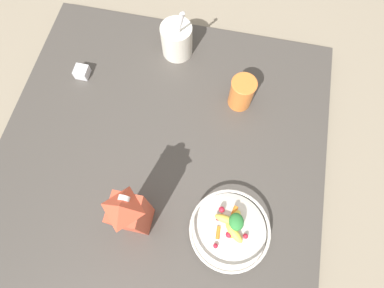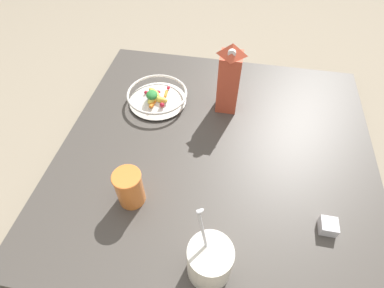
{
  "view_description": "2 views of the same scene",
  "coord_description": "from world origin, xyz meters",
  "px_view_note": "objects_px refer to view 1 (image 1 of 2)",
  "views": [
    {
      "loc": [
        -0.17,
        0.3,
        1.02
      ],
      "look_at": [
        -0.11,
        -0.03,
        0.11
      ],
      "focal_mm": 28.0,
      "sensor_mm": 36.0,
      "label": 1
    },
    {
      "loc": [
        0.04,
        -0.69,
        0.88
      ],
      "look_at": [
        -0.08,
        -0.06,
        0.12
      ],
      "focal_mm": 28.0,
      "sensor_mm": 36.0,
      "label": 2
    }
  ],
  "objects_px": {
    "milk_carton": "(131,214)",
    "yogurt_tub": "(177,39)",
    "fruit_bowl": "(230,230)",
    "drinking_cup": "(242,92)",
    "spice_jar": "(82,72)"
  },
  "relations": [
    {
      "from": "fruit_bowl",
      "to": "spice_jar",
      "type": "bearing_deg",
      "value": -35.34
    },
    {
      "from": "fruit_bowl",
      "to": "spice_jar",
      "type": "xyz_separation_m",
      "value": [
        0.63,
        -0.45,
        -0.02
      ]
    },
    {
      "from": "yogurt_tub",
      "to": "spice_jar",
      "type": "distance_m",
      "value": 0.38
    },
    {
      "from": "yogurt_tub",
      "to": "drinking_cup",
      "type": "xyz_separation_m",
      "value": [
        -0.27,
        0.17,
        -0.0
      ]
    },
    {
      "from": "fruit_bowl",
      "to": "milk_carton",
      "type": "distance_m",
      "value": 0.31
    },
    {
      "from": "yogurt_tub",
      "to": "drinking_cup",
      "type": "height_order",
      "value": "yogurt_tub"
    },
    {
      "from": "milk_carton",
      "to": "yogurt_tub",
      "type": "height_order",
      "value": "milk_carton"
    },
    {
      "from": "spice_jar",
      "to": "fruit_bowl",
      "type": "bearing_deg",
      "value": 144.66
    },
    {
      "from": "milk_carton",
      "to": "drinking_cup",
      "type": "distance_m",
      "value": 0.55
    },
    {
      "from": "yogurt_tub",
      "to": "spice_jar",
      "type": "xyz_separation_m",
      "value": [
        0.33,
        0.18,
        -0.05
      ]
    },
    {
      "from": "yogurt_tub",
      "to": "drinking_cup",
      "type": "bearing_deg",
      "value": 147.6
    },
    {
      "from": "fruit_bowl",
      "to": "milk_carton",
      "type": "bearing_deg",
      "value": 5.21
    },
    {
      "from": "fruit_bowl",
      "to": "yogurt_tub",
      "type": "relative_size",
      "value": 0.98
    },
    {
      "from": "milk_carton",
      "to": "fruit_bowl",
      "type": "bearing_deg",
      "value": -174.79
    },
    {
      "from": "yogurt_tub",
      "to": "spice_jar",
      "type": "bearing_deg",
      "value": 28.73
    }
  ]
}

